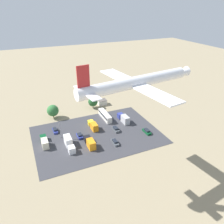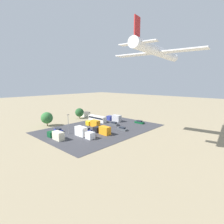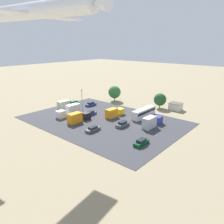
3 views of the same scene
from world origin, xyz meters
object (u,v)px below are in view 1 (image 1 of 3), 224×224
(parked_car_1, at_px, (116,129))
(parked_car_3, at_px, (115,142))
(parked_car_4, at_px, (80,136))
(airplane, at_px, (138,82))
(parked_truck_4, at_px, (90,143))
(parked_car_0, at_px, (55,130))
(parked_truck_2, at_px, (124,118))
(bus, at_px, (105,115))
(parked_truck_1, at_px, (69,143))
(parked_truck_0, at_px, (45,142))
(parked_truck_3, at_px, (93,126))
(parked_car_2, at_px, (147,131))
(shed_building, at_px, (102,102))

(parked_car_1, relative_size, parked_car_3, 0.99)
(parked_car_4, bearing_deg, parked_car_1, 175.08)
(parked_car_1, relative_size, airplane, 0.13)
(parked_truck_4, bearing_deg, parked_car_0, 123.48)
(parked_truck_2, xyz_separation_m, parked_truck_4, (20.49, 11.93, -0.10))
(bus, bearing_deg, parked_truck_2, 138.05)
(parked_truck_1, distance_m, parked_truck_4, 7.95)
(parked_car_0, distance_m, parked_car_1, 25.99)
(parked_truck_0, bearing_deg, parked_truck_3, 10.70)
(parked_truck_3, bearing_deg, parked_car_2, -32.41)
(parked_truck_3, relative_size, parked_truck_4, 0.97)
(parked_car_0, xyz_separation_m, parked_truck_3, (-15.92, 4.05, 0.75))
(shed_building, distance_m, parked_car_1, 27.76)
(parked_car_2, bearing_deg, parked_truck_2, 110.11)
(parked_truck_2, bearing_deg, parked_truck_1, -161.59)
(parked_truck_1, relative_size, parked_truck_3, 1.17)
(parked_truck_1, distance_m, parked_truck_2, 29.51)
(parked_truck_0, relative_size, parked_truck_2, 0.97)
(parked_car_2, relative_size, parked_truck_4, 0.59)
(parked_car_4, distance_m, parked_truck_4, 7.81)
(parked_car_1, bearing_deg, parked_truck_2, -139.81)
(parked_truck_3, bearing_deg, airplane, -83.49)
(parked_car_0, xyz_separation_m, parked_truck_2, (-30.96, 3.89, 0.93))
(parked_car_4, distance_m, parked_truck_0, 14.01)
(shed_building, relative_size, airplane, 0.13)
(airplane, bearing_deg, parked_car_0, -158.30)
(parked_truck_0, distance_m, parked_truck_1, 9.88)
(parked_car_3, bearing_deg, parked_car_0, -42.53)
(parked_car_0, bearing_deg, airplane, -60.49)
(shed_building, distance_m, parked_car_3, 37.03)
(parked_truck_2, bearing_deg, shed_building, 96.18)
(parked_car_3, bearing_deg, shed_building, -103.62)
(parked_car_2, relative_size, parked_truck_0, 0.56)
(parked_car_3, distance_m, parked_truck_4, 9.78)
(parked_truck_0, bearing_deg, parked_truck_4, -25.82)
(parked_car_3, xyz_separation_m, parked_truck_3, (3.97, -14.20, 0.78))
(parked_car_1, height_order, parked_truck_4, parked_truck_4)
(parked_truck_4, bearing_deg, parked_truck_3, 65.12)
(parked_car_4, bearing_deg, parked_truck_0, -0.88)
(parked_truck_3, height_order, airplane, airplane)
(airplane, bearing_deg, parked_truck_2, 151.28)
(parked_car_0, distance_m, parked_truck_3, 16.45)
(parked_truck_0, xyz_separation_m, parked_truck_4, (-15.96, 7.72, 0.10))
(bus, xyz_separation_m, parked_car_2, (-11.48, 18.80, -0.99))
(parked_car_4, xyz_separation_m, parked_truck_1, (5.53, 4.90, 1.01))
(parked_car_4, relative_size, parked_truck_4, 0.52)
(parked_car_1, height_order, parked_car_4, parked_car_1)
(bus, height_order, parked_truck_4, parked_truck_4)
(parked_car_1, distance_m, parked_truck_0, 29.68)
(shed_building, xyz_separation_m, parked_truck_3, (12.69, 21.78, 0.10))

